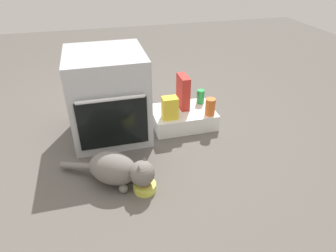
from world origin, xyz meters
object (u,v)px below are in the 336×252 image
at_px(snack_bag, 170,108).
at_px(oven, 108,95).
at_px(pantry_cabinet, 183,117).
at_px(soda_can, 201,97).
at_px(sauce_jar, 210,107).
at_px(cereal_box, 183,92).
at_px(food_bowl, 145,186).
at_px(cat, 118,169).

bearing_deg(snack_bag, oven, 165.39).
bearing_deg(pantry_cabinet, oven, 177.76).
bearing_deg(soda_can, pantry_cabinet, -153.45).
bearing_deg(pantry_cabinet, sauce_jar, -32.97).
bearing_deg(soda_can, cereal_box, -169.44).
height_order(food_bowl, snack_bag, snack_bag).
relative_size(cereal_box, soda_can, 2.33).
relative_size(oven, snack_bag, 3.73).
relative_size(cat, cereal_box, 2.12).
bearing_deg(pantry_cabinet, cat, -135.11).
xyz_separation_m(cat, sauce_jar, (0.80, 0.49, 0.08)).
bearing_deg(food_bowl, sauce_jar, 41.77).
bearing_deg(soda_can, snack_bag, -150.06).
height_order(soda_can, snack_bag, snack_bag).
relative_size(food_bowl, snack_bag, 0.79).
bearing_deg(cereal_box, food_bowl, -122.05).
relative_size(cereal_box, sauce_jar, 2.00).
relative_size(pantry_cabinet, sauce_jar, 3.68).
bearing_deg(cereal_box, pantry_cabinet, -104.07).
bearing_deg(sauce_jar, pantry_cabinet, 147.03).
height_order(pantry_cabinet, soda_can, soda_can).
distance_m(pantry_cabinet, soda_can, 0.24).
distance_m(food_bowl, cat, 0.20).
xyz_separation_m(food_bowl, snack_bag, (0.32, 0.61, 0.19)).
relative_size(sauce_jar, snack_bag, 0.78).
distance_m(food_bowl, soda_can, 1.04).
height_order(cereal_box, sauce_jar, cereal_box).
bearing_deg(soda_can, cat, -138.63).
bearing_deg(cereal_box, oven, -176.49).
relative_size(pantry_cabinet, cat, 0.87).
height_order(oven, snack_bag, oven).
bearing_deg(oven, sauce_jar, -10.52).
relative_size(sauce_jar, soda_can, 1.17).
height_order(cat, soda_can, soda_can).
bearing_deg(oven, cereal_box, 3.51).
distance_m(oven, soda_can, 0.80).
relative_size(oven, sauce_jar, 4.79).
bearing_deg(cat, snack_bag, 81.43).
relative_size(food_bowl, soda_can, 1.19).
distance_m(pantry_cabinet, snack_bag, 0.23).
bearing_deg(soda_can, oven, -174.94).
bearing_deg(cat, pantry_cabinet, 78.80).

